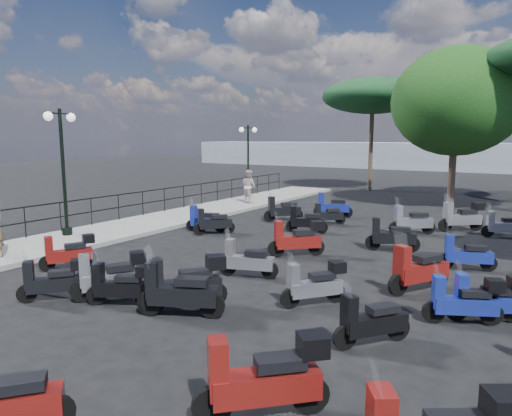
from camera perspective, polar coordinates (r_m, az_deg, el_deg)
The scene contains 34 objects.
ground at distance 13.48m, azimuth -1.46°, elevation -6.70°, with size 120.00×120.00×0.00m, color black.
sidewalk at distance 19.78m, azimuth -12.32°, elevation -1.68°, with size 3.00×30.00×0.15m, color slate.
railing at distance 20.45m, azimuth -15.38°, elevation 0.88°, with size 0.04×26.04×1.10m.
lamp_post_1 at distance 17.43m, azimuth -22.99°, elevation 5.08°, with size 0.47×1.30×4.44m.
lamp_post_2 at distance 26.85m, azimuth -0.99°, elevation 6.49°, with size 0.61×1.17×4.16m.
pedestrian_far at distance 24.37m, azimuth -0.90°, elevation 2.73°, with size 0.86×0.67×1.76m, color #C2AAA6.
scooter_1 at distance 11.21m, azimuth -24.00°, elevation -8.33°, with size 1.07×1.23×1.19m.
scooter_2 at distance 13.69m, azimuth -22.39°, elevation -5.17°, with size 0.89×1.38×1.21m.
scooter_3 at distance 17.64m, azimuth -6.37°, elevation -1.56°, with size 1.55×0.76×1.29m.
scooter_4 at distance 17.18m, azimuth -5.39°, elevation -1.85°, with size 1.11×1.27×1.27m.
scooter_5 at distance 19.76m, azimuth 3.34°, elevation -0.28°, with size 1.29×1.36×1.41m.
scooter_7 at distance 10.85m, azimuth -17.65°, elevation -8.16°, with size 1.14×1.48×1.36m.
scooter_8 at distance 10.37m, azimuth -16.56°, elevation -9.28°, with size 1.36×0.87×1.19m.
scooter_9 at distance 14.00m, azimuth 5.16°, elevation -3.88°, with size 1.42×1.35×1.42m.
scooter_10 at distance 17.48m, azimuth 6.24°, elevation -1.65°, with size 1.55×0.76×1.29m.
scooter_11 at distance 21.04m, azimuth 9.49°, elevation 0.17°, with size 1.71×0.83×1.41m.
scooter_13 at distance 9.81m, azimuth -8.80°, elevation -9.39°, with size 1.26×1.58×1.48m.
scooter_14 at distance 9.48m, azimuth -9.68°, elevation -10.42°, with size 1.68×0.97×1.45m.
scooter_15 at distance 11.90m, azimuth -1.12°, elevation -6.62°, with size 1.54×0.71×1.26m.
scooter_16 at distance 18.02m, azimuth 18.84°, elevation -1.63°, with size 1.49×1.16×1.41m.
scooter_17 at distance 19.18m, azimuth 8.92°, elevation -0.90°, with size 1.17×1.04×1.18m.
scooter_18 at distance 6.22m, azimuth 0.99°, elevation -20.61°, with size 1.42×1.39×1.44m.
scooter_19 at distance 10.05m, azimuth 7.30°, elevation -9.48°, with size 1.08×1.29×1.22m.
scooter_20 at distance 9.88m, azimuth 24.57°, elevation -10.58°, with size 1.41×0.86×1.22m.
scooter_21 at distance 11.44m, azimuth 19.62°, elevation -7.36°, with size 1.08×1.68×1.49m.
scooter_22 at distance 15.23m, azimuth 16.55°, elevation -3.43°, with size 1.63×0.83×1.36m.
scooter_23 at distance 19.36m, azimuth 24.34°, elevation -1.05°, with size 1.50×1.35×1.47m.
scooter_25 at distance 8.41m, azimuth 14.14°, elevation -13.66°, with size 1.02×1.27×1.22m.
scooter_27 at distance 13.78m, azimuth 24.75°, elevation -5.35°, with size 1.48×0.73×1.23m.
scooter_29 at distance 18.78m, azimuth 28.49°, elevation -2.00°, with size 1.47×0.79×1.24m.
scooter_30 at distance 10.20m, azimuth 26.89°, elevation -10.13°, with size 1.41×0.86×1.22m.
broadleaf_tree at distance 25.54m, azimuth 23.79°, elevation 12.07°, with size 6.40×6.40×8.11m.
pine_2 at distance 32.38m, azimuth 14.39°, elevation 13.40°, with size 6.80×6.80×7.56m.
distant_hills at distance 56.28m, azimuth 25.16°, elevation 5.82°, with size 70.00×8.00×3.00m, color gray.
Camera 1 is at (7.25, -10.77, 3.60)m, focal length 32.00 mm.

